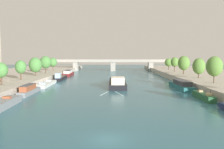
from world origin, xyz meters
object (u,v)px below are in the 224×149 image
at_px(barge_midriver, 117,82).
at_px(tree_right_third, 214,66).
at_px(tree_left_end_of_row, 35,65).
at_px(moored_boat_left_near, 29,90).
at_px(moored_boat_left_midway, 60,77).
at_px(tree_right_far, 169,62).
at_px(tree_left_past_mid, 21,67).
at_px(tree_right_midway, 175,62).
at_px(tree_left_far, 53,62).
at_px(tree_right_past_mid, 184,63).
at_px(tree_right_by_lamp, 199,66).
at_px(moored_boat_left_far, 0,105).
at_px(tree_left_nearest, 1,70).
at_px(moored_boat_right_near, 203,96).
at_px(tree_left_distant, 46,62).
at_px(moored_boat_left_downstream, 68,73).
at_px(moored_boat_right_far, 181,85).
at_px(bridge_far, 113,64).
at_px(moored_boat_left_gap_after, 46,84).

relative_size(barge_midriver, tree_right_third, 3.33).
height_order(tree_left_end_of_row, tree_right_third, tree_right_third).
height_order(moored_boat_left_near, moored_boat_left_midway, moored_boat_left_midway).
height_order(tree_right_third, tree_right_far, tree_right_third).
bearing_deg(moored_boat_left_midway, tree_left_past_mid, -111.05).
distance_m(tree_right_third, tree_right_midway, 40.99).
height_order(tree_left_far, tree_right_past_mid, tree_right_past_mid).
xyz_separation_m(barge_midriver, tree_right_by_lamp, (26.63, 4.15, 4.84)).
xyz_separation_m(moored_boat_left_far, tree_left_nearest, (-8.14, 17.50, 5.03)).
xyz_separation_m(moored_boat_left_midway, tree_right_far, (47.98, 28.06, 4.89)).
distance_m(moored_boat_right_near, tree_left_distant, 65.31).
xyz_separation_m(moored_boat_right_near, tree_right_midway, (7.43, 53.31, 5.69)).
bearing_deg(moored_boat_left_downstream, moored_boat_right_far, -45.57).
bearing_deg(tree_left_far, tree_right_third, -40.32).
relative_size(tree_left_nearest, tree_left_far, 0.92).
height_order(moored_boat_left_midway, moored_boat_right_far, moored_boat_left_midway).
bearing_deg(tree_right_far, moored_boat_right_far, -99.05).
distance_m(moored_boat_left_midway, tree_left_end_of_row, 10.71).
xyz_separation_m(barge_midriver, tree_left_far, (-29.77, 37.26, 5.04)).
xyz_separation_m(tree_left_past_mid, bridge_far, (27.48, 68.15, -1.51)).
distance_m(barge_midriver, tree_left_end_of_row, 32.01).
bearing_deg(barge_midriver, tree_left_distant, 141.98).
xyz_separation_m(moored_boat_left_downstream, moored_boat_right_far, (40.24, -41.06, -0.03)).
relative_size(moored_boat_right_near, moored_boat_right_far, 0.64).
xyz_separation_m(moored_boat_left_downstream, bridge_far, (20.48, 31.04, 3.34)).
relative_size(moored_boat_right_far, tree_right_far, 2.74).
relative_size(moored_boat_left_far, tree_left_end_of_row, 2.29).
bearing_deg(moored_boat_right_far, tree_left_far, 137.79).
xyz_separation_m(moored_boat_left_gap_after, tree_right_third, (47.91, -9.93, 5.98)).
xyz_separation_m(tree_right_far, bridge_far, (-27.94, 20.75, -1.34)).
xyz_separation_m(tree_left_nearest, tree_right_by_lamp, (56.00, 18.10, 0.13)).
relative_size(barge_midriver, tree_right_midway, 3.69).
bearing_deg(moored_boat_right_far, tree_right_far, 80.95).
bearing_deg(tree_left_end_of_row, tree_right_third, -21.31).
distance_m(moored_boat_left_midway, tree_right_past_mid, 48.23).
bearing_deg(tree_right_third, tree_right_past_mid, 89.05).
xyz_separation_m(moored_boat_right_near, tree_right_by_lamp, (8.35, 26.29, 5.16)).
distance_m(tree_left_end_of_row, tree_left_distant, 10.97).
relative_size(moored_boat_left_near, moored_boat_left_downstream, 0.76).
xyz_separation_m(moored_boat_left_near, tree_left_far, (-7.94, 53.03, 5.06)).
distance_m(moored_boat_left_near, moored_boat_left_downstream, 50.65).
height_order(barge_midriver, tree_right_far, tree_right_far).
relative_size(moored_boat_left_gap_after, tree_right_midway, 2.46).
height_order(moored_boat_left_midway, tree_left_end_of_row, tree_left_end_of_row).
distance_m(tree_left_end_of_row, tree_left_far, 25.59).
xyz_separation_m(tree_left_far, bridge_far, (28.12, 28.66, -1.65)).
xyz_separation_m(moored_boat_left_far, tree_left_far, (-8.55, 68.71, 5.36)).
bearing_deg(moored_boat_left_downstream, tree_left_distant, -119.00).
relative_size(tree_left_distant, tree_right_third, 0.98).
distance_m(tree_left_end_of_row, bridge_far, 60.94).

